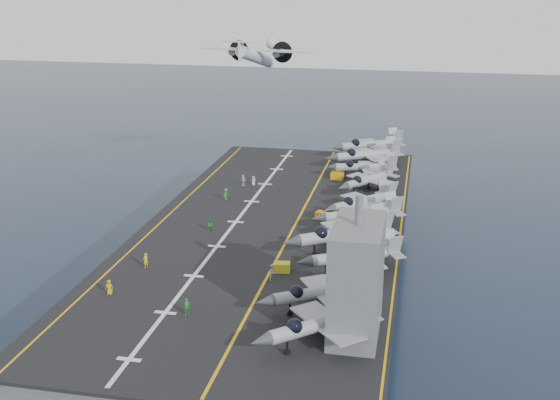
% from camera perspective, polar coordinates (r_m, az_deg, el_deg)
% --- Properties ---
extents(ground, '(500.00, 500.00, 0.00)m').
position_cam_1_polar(ground, '(108.49, -0.43, -7.19)').
color(ground, '#142135').
rests_on(ground, ground).
extents(hull, '(36.00, 90.00, 10.00)m').
position_cam_1_polar(hull, '(106.44, -0.44, -4.76)').
color(hull, '#56595E').
rests_on(hull, ground).
extents(flight_deck, '(38.00, 92.00, 0.40)m').
position_cam_1_polar(flight_deck, '(104.52, -0.44, -2.13)').
color(flight_deck, black).
rests_on(flight_deck, hull).
extents(foul_line, '(0.35, 90.00, 0.02)m').
position_cam_1_polar(foul_line, '(103.90, 1.18, -2.13)').
color(foul_line, gold).
rests_on(foul_line, flight_deck).
extents(landing_centerline, '(0.50, 90.00, 0.02)m').
position_cam_1_polar(landing_centerline, '(105.79, -3.62, -1.79)').
color(landing_centerline, silver).
rests_on(landing_centerline, flight_deck).
extents(deck_edge_port, '(0.25, 90.00, 0.02)m').
position_cam_1_polar(deck_edge_port, '(109.07, -9.21, -1.37)').
color(deck_edge_port, gold).
rests_on(deck_edge_port, flight_deck).
extents(deck_edge_stbd, '(0.25, 90.00, 0.02)m').
position_cam_1_polar(deck_edge_stbd, '(102.43, 9.74, -2.71)').
color(deck_edge_stbd, gold).
rests_on(deck_edge_stbd, flight_deck).
extents(island_superstructure, '(5.00, 10.00, 15.00)m').
position_cam_1_polar(island_superstructure, '(72.00, 6.28, -5.35)').
color(island_superstructure, '#56595E').
rests_on(island_superstructure, flight_deck).
extents(fighter_jet_0, '(16.79, 16.41, 4.90)m').
position_cam_1_polar(fighter_jet_0, '(71.58, 3.34, -9.91)').
color(fighter_jet_0, '#949CA2').
rests_on(fighter_jet_0, flight_deck).
extents(fighter_jet_1, '(16.19, 14.71, 4.68)m').
position_cam_1_polar(fighter_jet_1, '(78.27, 3.40, -7.41)').
color(fighter_jet_1, '#8C929B').
rests_on(fighter_jet_1, flight_deck).
extents(fighter_jet_2, '(16.40, 14.54, 4.76)m').
position_cam_1_polar(fighter_jet_2, '(88.03, 6.12, -4.45)').
color(fighter_jet_2, gray).
rests_on(fighter_jet_2, flight_deck).
extents(fighter_jet_3, '(19.14, 17.81, 5.53)m').
position_cam_1_polar(fighter_jet_3, '(94.07, 5.26, -2.65)').
color(fighter_jet_3, gray).
rests_on(fighter_jet_3, flight_deck).
extents(fighter_jet_4, '(16.50, 14.60, 4.79)m').
position_cam_1_polar(fighter_jet_4, '(102.94, 6.69, -1.05)').
color(fighter_jet_4, '#9BA1AB').
rests_on(fighter_jet_4, flight_deck).
extents(fighter_jet_5, '(16.33, 16.55, 4.85)m').
position_cam_1_polar(fighter_jet_5, '(108.29, 6.79, -0.06)').
color(fighter_jet_5, '#8D939B').
rests_on(fighter_jet_5, flight_deck).
extents(fighter_jet_6, '(14.95, 16.00, 4.62)m').
position_cam_1_polar(fighter_jet_6, '(120.13, 7.20, 1.72)').
color(fighter_jet_6, '#A0A8B0').
rests_on(fighter_jet_6, flight_deck).
extents(fighter_jet_7, '(14.61, 11.36, 4.51)m').
position_cam_1_polar(fighter_jet_7, '(128.07, 6.97, 2.74)').
color(fighter_jet_7, gray).
rests_on(fighter_jet_7, flight_deck).
extents(fighter_jet_8, '(18.39, 16.59, 5.32)m').
position_cam_1_polar(fighter_jet_8, '(135.27, 7.11, 3.75)').
color(fighter_jet_8, gray).
rests_on(fighter_jet_8, flight_deck).
extents(tow_cart_a, '(2.22, 1.63, 1.22)m').
position_cam_1_polar(tow_cart_a, '(88.41, 0.16, -5.48)').
color(tow_cart_a, gold).
rests_on(tow_cart_a, flight_deck).
extents(tow_cart_b, '(2.32, 1.86, 1.21)m').
position_cam_1_polar(tow_cart_b, '(106.69, 3.49, -1.27)').
color(tow_cart_b, gold).
rests_on(tow_cart_b, flight_deck).
extents(tow_cart_c, '(2.34, 1.70, 1.30)m').
position_cam_1_polar(tow_cart_c, '(127.37, 4.67, 1.98)').
color(tow_cart_c, gold).
rests_on(tow_cart_c, flight_deck).
extents(crew_0, '(1.20, 0.89, 1.85)m').
position_cam_1_polar(crew_0, '(84.73, -13.72, -6.91)').
color(crew_0, gold).
rests_on(crew_0, flight_deck).
extents(crew_1, '(1.25, 1.41, 1.96)m').
position_cam_1_polar(crew_1, '(91.05, -10.86, -4.85)').
color(crew_1, yellow).
rests_on(crew_1, flight_deck).
extents(crew_2, '(1.08, 0.74, 1.75)m').
position_cam_1_polar(crew_2, '(102.31, -5.67, -2.04)').
color(crew_2, '#218B25').
rests_on(crew_2, flight_deck).
extents(crew_3, '(1.10, 1.34, 1.91)m').
position_cam_1_polar(crew_3, '(115.76, -4.41, 0.47)').
color(crew_3, '#268C33').
rests_on(crew_3, flight_deck).
extents(crew_4, '(1.44, 1.27, 2.02)m').
position_cam_1_polar(crew_4, '(123.17, -3.03, 1.62)').
color(crew_4, silver).
rests_on(crew_4, flight_deck).
extents(crew_5, '(1.16, 1.18, 1.66)m').
position_cam_1_polar(crew_5, '(123.46, -2.16, 1.59)').
color(crew_5, silver).
rests_on(crew_5, flight_deck).
extents(crew_6, '(1.25, 1.40, 1.95)m').
position_cam_1_polar(crew_6, '(78.46, -7.57, -8.59)').
color(crew_6, '#1C7C21').
rests_on(crew_6, flight_deck).
extents(crew_7, '(0.88, 1.25, 2.00)m').
position_cam_1_polar(crew_7, '(86.07, -0.64, -5.89)').
color(crew_7, silver).
rests_on(crew_7, flight_deck).
extents(transport_plane, '(27.19, 20.77, 5.84)m').
position_cam_1_polar(transport_plane, '(151.40, -2.00, 11.55)').
color(transport_plane, silver).
extents(fighter_jet_9, '(18.39, 16.59, 5.32)m').
position_cam_1_polar(fighter_jet_9, '(143.14, 7.39, 4.54)').
color(fighter_jet_9, gray).
rests_on(fighter_jet_9, flight_deck).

